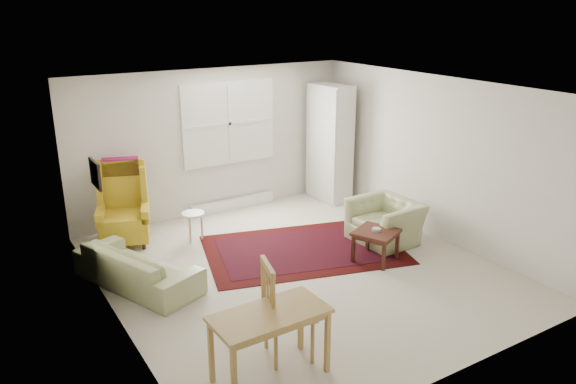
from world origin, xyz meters
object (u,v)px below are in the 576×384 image
sofa (137,259)px  cabinet (330,143)px  desk (270,345)px  stool (194,226)px  armchair (386,217)px  coffee_table (375,245)px  desk_chair (289,310)px  wingback_chair (123,204)px

sofa → cabinet: size_ratio=0.85×
sofa → desk: bearing=169.7°
stool → desk: size_ratio=0.41×
armchair → coffee_table: bearing=-54.3°
cabinet → desk_chair: bearing=-134.4°
cabinet → desk: cabinet is taller
armchair → stool: 2.97m
armchair → coffee_table: (-0.58, -0.47, -0.16)m
armchair → cabinet: (0.43, 2.09, 0.68)m
armchair → coffee_table: armchair is taller
desk → desk_chair: size_ratio=1.04×
armchair → stool: (-2.52, 1.56, -0.15)m
sofa → stool: (1.19, 0.98, -0.14)m
wingback_chair → coffee_table: 3.81m
wingback_chair → cabinet: bearing=20.2°
coffee_table → sofa: bearing=161.4°
stool → desk_chair: desk_chair is taller
stool → coffee_table: bearing=-46.4°
cabinet → desk: 5.49m
wingback_chair → desk_chair: size_ratio=1.17×
sofa → cabinet: (4.13, 1.50, 0.70)m
stool → desk: bearing=-100.8°
wingback_chair → coffee_table: wingback_chair is taller
armchair → desk: size_ratio=0.88×
sofa → stool: bearing=-72.2°
wingback_chair → coffee_table: size_ratio=2.28×
sofa → desk: 2.61m
wingback_chair → cabinet: (3.89, 0.09, 0.43)m
coffee_table → stool: 2.80m
desk_chair → coffee_table: bearing=-45.1°
cabinet → desk: size_ratio=1.89×
sofa → wingback_chair: 1.46m
wingback_chair → stool: bearing=-5.8°
sofa → coffee_table: (3.12, -1.05, -0.14)m
wingback_chair → desk_chair: 3.82m
wingback_chair → stool: (0.94, -0.43, -0.41)m
armchair → cabinet: bearing=165.4°
sofa → armchair: (3.70, -0.59, 0.02)m
armchair → desk_chair: 3.36m
stool → wingback_chair: bearing=155.3°
coffee_table → cabinet: bearing=68.3°
wingback_chair → armchair: bearing=-11.1°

